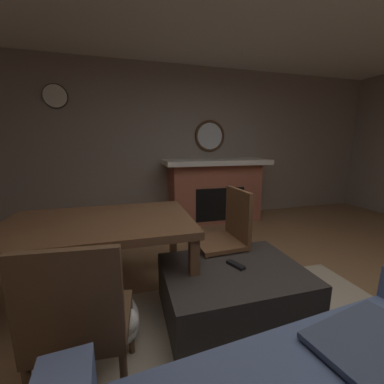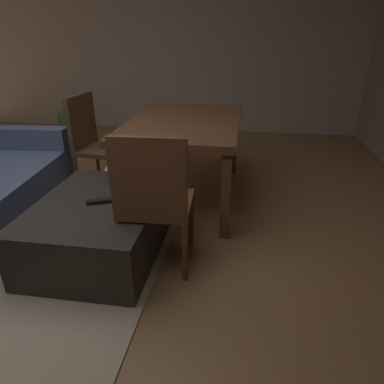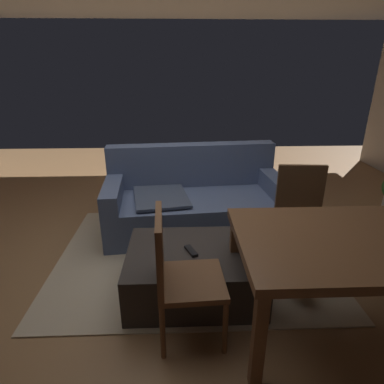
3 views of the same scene
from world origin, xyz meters
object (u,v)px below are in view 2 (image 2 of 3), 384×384
Objects in this scene: ottoman_coffee_table at (101,226)px; dining_chair_north at (94,139)px; dining_table at (185,129)px; small_dog at (131,183)px; tv_remote at (99,201)px; dining_chair_west at (154,197)px; potted_plant at (70,122)px.

dining_chair_north reaches higher than ottoman_coffee_table.
dining_table is 2.96× the size of small_dog.
small_dog is (0.86, 0.07, -0.23)m from tv_remote.
small_dog is at bearing 26.48° from dining_chair_west.
dining_table is 2.71m from potted_plant.
dining_chair_west is at bearing -179.76° from dining_table.
tv_remote is 0.34× the size of potted_plant.
dining_chair_west reaches higher than ottoman_coffee_table.
ottoman_coffee_table is 6.73× the size of tv_remote.
ottoman_coffee_table is at bearing -149.50° from potted_plant.
dining_table is at bearing -90.50° from dining_chair_north.
ottoman_coffee_table is at bearing 72.89° from dining_chair_west.
dining_chair_north is 2.11m from potted_plant.
dining_table is at bearing -43.95° from tv_remote.
tv_remote is 0.32× the size of small_dog.
dining_chair_west reaches higher than small_dog.
dining_table is (1.00, -0.43, 0.46)m from ottoman_coffee_table.
tv_remote is 3.22m from potted_plant.
ottoman_coffee_table is 3.18m from potted_plant.
tv_remote is 0.17× the size of dining_chair_west.
potted_plant is at bearing 30.50° from ottoman_coffee_table.
dining_table is 1.15m from dining_chair_west.
dining_chair_north is at bearing 37.51° from dining_chair_west.
potted_plant is (2.74, 1.62, 0.05)m from ottoman_coffee_table.
ottoman_coffee_table is 1.16× the size of dining_chair_north.
dining_chair_west is 1.85× the size of small_dog.
dining_chair_north is (1.14, 0.88, 0.00)m from dining_chair_west.
dining_table is 3.20× the size of potted_plant.
dining_table is at bearing 0.24° from dining_chair_west.
tv_remote is 0.11× the size of dining_table.
tv_remote is 0.17× the size of dining_chair_north.
ottoman_coffee_table is 1.15m from dining_chair_north.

